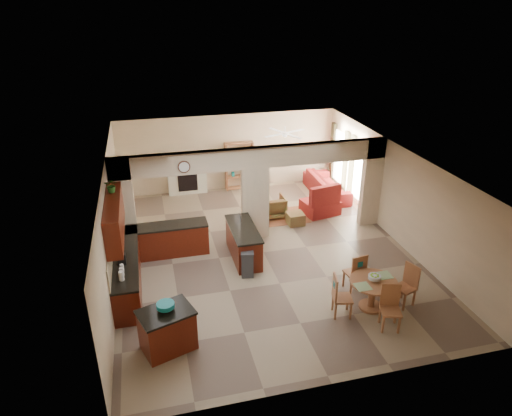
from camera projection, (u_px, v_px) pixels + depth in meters
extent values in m
plane|color=gray|center=(263.00, 252.00, 12.95)|extent=(10.00, 10.00, 0.00)
plane|color=white|center=(264.00, 159.00, 11.77)|extent=(10.00, 10.00, 0.00)
plane|color=tan|center=(229.00, 152.00, 16.76)|extent=(8.00, 0.00, 8.00)
plane|color=tan|center=(337.00, 324.00, 7.96)|extent=(8.00, 0.00, 8.00)
plane|color=tan|center=(111.00, 224.00, 11.48)|extent=(0.00, 10.00, 10.00)
plane|color=tan|center=(397.00, 194.00, 13.24)|extent=(0.00, 10.00, 10.00)
cube|color=tan|center=(123.00, 207.00, 12.43)|extent=(0.60, 0.25, 2.80)
cube|color=tan|center=(255.00, 203.00, 13.37)|extent=(0.80, 0.25, 2.20)
cube|color=tan|center=(371.00, 182.00, 14.06)|extent=(0.60, 0.25, 2.80)
cube|color=tan|center=(255.00, 158.00, 12.78)|extent=(8.00, 0.25, 0.60)
cube|color=#3A1406|center=(127.00, 272.00, 11.25)|extent=(0.60, 3.20, 0.86)
cube|color=black|center=(125.00, 256.00, 11.06)|extent=(0.62, 3.22, 0.05)
cube|color=tan|center=(111.00, 246.00, 10.87)|extent=(0.02, 3.20, 0.55)
cube|color=#3A1406|center=(168.00, 240.00, 12.70)|extent=(2.20, 0.60, 0.86)
cube|color=black|center=(167.00, 226.00, 12.51)|extent=(2.22, 0.62, 0.05)
cube|color=#3A1406|center=(114.00, 218.00, 10.60)|extent=(0.35, 2.40, 0.90)
cube|color=#3A1406|center=(243.00, 243.00, 12.55)|extent=(0.65, 1.80, 0.86)
cube|color=black|center=(243.00, 229.00, 12.36)|extent=(0.70, 1.85, 0.05)
cube|color=silver|center=(251.00, 259.00, 11.81)|extent=(0.58, 0.04, 0.70)
cylinder|color=#4F271A|center=(184.00, 167.00, 12.23)|extent=(0.34, 0.03, 0.34)
cube|color=brown|center=(282.00, 216.00, 15.06)|extent=(1.60, 1.30, 0.01)
cube|color=beige|center=(187.00, 179.00, 16.63)|extent=(1.40, 0.28, 1.10)
cube|color=black|center=(188.00, 182.00, 16.53)|extent=(0.70, 0.04, 0.70)
cube|color=beige|center=(186.00, 164.00, 16.36)|extent=(1.60, 0.35, 0.10)
cube|color=brown|center=(239.00, 166.00, 16.89)|extent=(1.00, 0.32, 1.80)
cube|color=white|center=(360.00, 173.00, 15.34)|extent=(0.02, 0.90, 1.90)
cube|color=white|center=(340.00, 158.00, 16.84)|extent=(0.02, 0.90, 1.90)
cube|color=white|center=(349.00, 169.00, 16.16)|extent=(0.02, 0.70, 2.10)
cube|color=#46261C|center=(367.00, 180.00, 14.81)|extent=(0.10, 0.28, 2.30)
cube|color=#46261C|center=(351.00, 167.00, 15.86)|extent=(0.10, 0.28, 2.30)
cube|color=#46261C|center=(345.00, 163.00, 16.30)|extent=(0.10, 0.28, 2.30)
cube|color=#46261C|center=(332.00, 153.00, 17.36)|extent=(0.10, 0.28, 2.30)
cylinder|color=white|center=(285.00, 133.00, 14.84)|extent=(1.00, 1.00, 0.10)
cube|color=#3A1406|center=(167.00, 331.00, 9.25)|extent=(1.19, 1.00, 0.87)
cube|color=black|center=(166.00, 313.00, 9.06)|extent=(1.25, 1.06, 0.05)
cylinder|color=#12767E|center=(166.00, 307.00, 9.05)|extent=(0.36, 0.36, 0.17)
cube|color=#2E2E30|center=(247.00, 265.00, 11.73)|extent=(0.35, 0.31, 0.66)
cylinder|color=brown|center=(374.00, 282.00, 10.36)|extent=(1.08, 1.08, 0.04)
cylinder|color=brown|center=(372.00, 294.00, 10.50)|extent=(0.16, 0.16, 0.70)
cylinder|color=brown|center=(370.00, 306.00, 10.65)|extent=(0.55, 0.55, 0.06)
cylinder|color=#6CB326|center=(374.00, 278.00, 10.33)|extent=(0.29, 0.29, 0.16)
imported|color=maroon|center=(327.00, 185.00, 16.58)|extent=(2.53, 1.03, 0.73)
cube|color=maroon|center=(320.00, 207.00, 15.22)|extent=(1.28, 1.12, 0.45)
imported|color=maroon|center=(273.00, 206.00, 14.95)|extent=(0.76, 0.78, 0.70)
cube|color=maroon|center=(295.00, 219.00, 14.50)|extent=(0.52, 0.52, 0.37)
imported|color=#1C5416|center=(112.00, 185.00, 10.78)|extent=(0.37, 0.34, 0.35)
cube|color=brown|center=(354.00, 273.00, 11.17)|extent=(0.47, 0.47, 0.05)
cube|color=brown|center=(355.00, 276.00, 11.46)|extent=(0.04, 0.04, 0.44)
cube|color=brown|center=(344.00, 279.00, 11.35)|extent=(0.04, 0.04, 0.44)
cube|color=brown|center=(363.00, 283.00, 11.18)|extent=(0.04, 0.04, 0.44)
cube|color=brown|center=(351.00, 286.00, 11.06)|extent=(0.04, 0.04, 0.44)
cube|color=brown|center=(359.00, 266.00, 10.88)|extent=(0.42, 0.10, 0.55)
cube|color=#12767E|center=(360.00, 264.00, 10.83)|extent=(0.14, 0.03, 0.14)
cube|color=brown|center=(405.00, 288.00, 10.59)|extent=(0.54, 0.54, 0.05)
cube|color=brown|center=(393.00, 295.00, 10.73)|extent=(0.04, 0.04, 0.44)
cube|color=brown|center=(404.00, 302.00, 10.47)|extent=(0.04, 0.04, 0.44)
cube|color=brown|center=(402.00, 290.00, 10.90)|extent=(0.04, 0.04, 0.44)
cube|color=brown|center=(414.00, 297.00, 10.64)|extent=(0.04, 0.04, 0.44)
cube|color=brown|center=(412.00, 275.00, 10.56)|extent=(0.18, 0.41, 0.55)
cube|color=#12767E|center=(413.00, 272.00, 10.54)|extent=(0.06, 0.14, 0.14)
cube|color=brown|center=(391.00, 311.00, 9.81)|extent=(0.52, 0.52, 0.05)
cube|color=brown|center=(383.00, 325.00, 9.76)|extent=(0.04, 0.04, 0.44)
cube|color=brown|center=(399.00, 325.00, 9.75)|extent=(0.04, 0.04, 0.44)
cube|color=brown|center=(380.00, 315.00, 10.07)|extent=(0.04, 0.04, 0.44)
cube|color=brown|center=(395.00, 315.00, 10.06)|extent=(0.04, 0.04, 0.44)
cube|color=brown|center=(390.00, 294.00, 9.86)|extent=(0.41, 0.16, 0.55)
cube|color=#12767E|center=(391.00, 291.00, 9.85)|extent=(0.14, 0.05, 0.14)
cube|color=brown|center=(342.00, 298.00, 10.23)|extent=(0.50, 0.50, 0.05)
cube|color=brown|center=(351.00, 311.00, 10.18)|extent=(0.04, 0.04, 0.44)
cube|color=brown|center=(347.00, 302.00, 10.49)|extent=(0.04, 0.04, 0.44)
cube|color=brown|center=(335.00, 311.00, 10.17)|extent=(0.04, 0.04, 0.44)
cube|color=brown|center=(333.00, 302.00, 10.48)|extent=(0.04, 0.04, 0.44)
cube|color=brown|center=(335.00, 287.00, 10.10)|extent=(0.13, 0.42, 0.55)
cube|color=#12767E|center=(334.00, 285.00, 10.07)|extent=(0.04, 0.14, 0.14)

